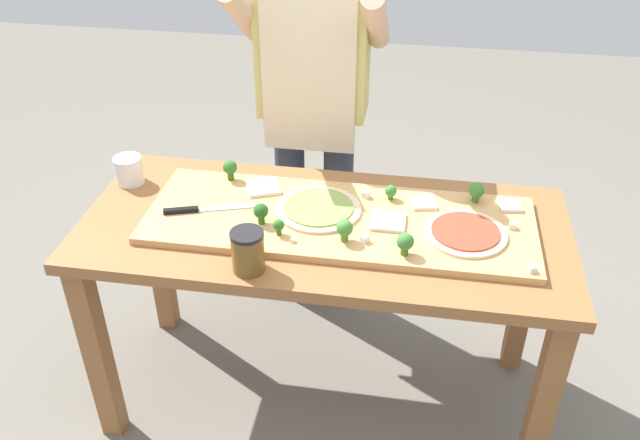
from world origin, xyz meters
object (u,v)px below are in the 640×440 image
at_px(broccoli_floret_back_left, 261,212).
at_px(broccoli_floret_back_right, 230,168).
at_px(pizza_slice_far_left, 423,203).
at_px(flour_cup, 129,172).
at_px(pizza_whole_pesto_green, 318,208).
at_px(cheese_crumble_c, 532,269).
at_px(cheese_crumble_e, 365,239).
at_px(broccoli_floret_front_left, 476,191).
at_px(sauce_jar, 248,251).
at_px(pizza_whole_tomato_red, 465,233).
at_px(pizza_slice_near_left, 263,187).
at_px(pizza_slice_near_right, 388,222).
at_px(pizza_slice_center, 510,205).
at_px(prep_table, 324,254).
at_px(cheese_crumble_a, 293,240).
at_px(cheese_crumble_b, 366,195).
at_px(broccoli_floret_front_mid, 405,242).
at_px(cheese_crumble_d, 513,226).
at_px(cook_center, 313,88).
at_px(broccoli_floret_center_left, 391,191).
at_px(broccoli_floret_center_right, 345,229).
at_px(broccoli_floret_front_right, 279,226).
at_px(chefs_knife, 196,210).

distance_m(broccoli_floret_back_left, broccoli_floret_back_right, 0.30).
relative_size(pizza_slice_far_left, flour_cup, 0.82).
xyz_separation_m(pizza_whole_pesto_green, cheese_crumble_c, (0.65, -0.21, 0.00)).
height_order(broccoli_floret_back_left, cheese_crumble_e, broccoli_floret_back_left).
bearing_deg(broccoli_floret_front_left, sauce_jar, -145.99).
bearing_deg(pizza_whole_tomato_red, pizza_slice_near_left, 166.26).
bearing_deg(pizza_slice_far_left, sauce_jar, -140.88).
distance_m(broccoli_floret_front_left, broccoli_floret_back_left, 0.70).
distance_m(pizza_slice_near_right, broccoli_floret_front_left, 0.33).
relative_size(pizza_slice_center, pizza_slice_near_right, 0.69).
bearing_deg(pizza_whole_tomato_red, prep_table, 176.81).
xyz_separation_m(cheese_crumble_a, sauce_jar, (-0.11, -0.12, 0.03)).
xyz_separation_m(cheese_crumble_a, cheese_crumble_b, (0.19, 0.29, 0.00)).
relative_size(broccoli_floret_front_mid, broccoli_floret_back_right, 0.97).
height_order(pizza_whole_tomato_red, cheese_crumble_d, cheese_crumble_d).
relative_size(pizza_whole_pesto_green, pizza_whole_tomato_red, 1.09).
xyz_separation_m(cheese_crumble_d, flour_cup, (-1.29, 0.11, 0.01)).
bearing_deg(cook_center, broccoli_floret_back_left, -94.83).
relative_size(pizza_slice_near_left, pizza_slice_near_right, 1.01).
height_order(broccoli_floret_back_right, broccoli_floret_center_left, broccoli_floret_back_right).
bearing_deg(broccoli_floret_center_right, flour_cup, 161.66).
relative_size(prep_table, cheese_crumble_b, 72.42).
distance_m(broccoli_floret_center_left, cook_center, 0.57).
distance_m(broccoli_floret_center_right, broccoli_floret_center_left, 0.28).
relative_size(pizza_slice_far_left, cheese_crumble_b, 3.68).
bearing_deg(pizza_slice_center, cheese_crumble_e, -148.97).
relative_size(pizza_slice_far_left, cheese_crumble_e, 3.69).
bearing_deg(pizza_whole_tomato_red, broccoli_floret_center_left, 145.26).
distance_m(cheese_crumble_d, cheese_crumble_e, 0.47).
bearing_deg(pizza_slice_far_left, pizza_slice_center, 5.93).
relative_size(pizza_slice_near_left, broccoli_floret_back_left, 1.53).
xyz_separation_m(pizza_slice_center, broccoli_floret_back_right, (-0.94, 0.02, 0.04)).
height_order(pizza_whole_tomato_red, pizza_slice_near_right, pizza_whole_tomato_red).
height_order(cheese_crumble_e, sauce_jar, sauce_jar).
height_order(broccoli_floret_back_left, cheese_crumble_a, broccoli_floret_back_left).
relative_size(broccoli_floret_center_right, sauce_jar, 0.56).
bearing_deg(cheese_crumble_a, broccoli_floret_front_left, 30.49).
relative_size(cheese_crumble_d, sauce_jar, 0.15).
height_order(prep_table, broccoli_floret_front_left, broccoli_floret_front_left).
height_order(broccoli_floret_front_left, flour_cup, flour_cup).
bearing_deg(cheese_crumble_a, pizza_whole_tomato_red, 13.60).
height_order(prep_table, broccoli_floret_front_right, broccoli_floret_front_right).
distance_m(pizza_slice_near_left, sauce_jar, 0.41).
bearing_deg(broccoli_floret_center_left, pizza_slice_near_right, -88.39).
bearing_deg(pizza_whole_tomato_red, flour_cup, 171.54).
relative_size(broccoli_floret_front_left, cheese_crumble_e, 3.18).
height_order(pizza_slice_near_left, broccoli_floret_back_right, broccoli_floret_back_right).
bearing_deg(broccoli_floret_front_mid, cheese_crumble_c, -3.79).
height_order(chefs_knife, broccoli_floret_front_left, broccoli_floret_front_left).
distance_m(pizza_whole_tomato_red, pizza_slice_center, 0.23).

